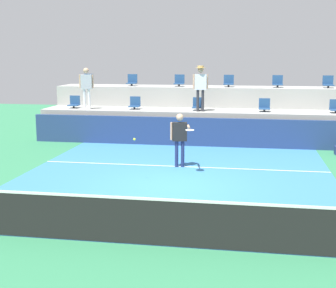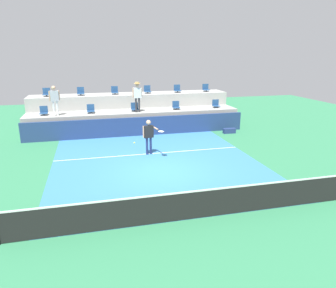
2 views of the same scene
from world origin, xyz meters
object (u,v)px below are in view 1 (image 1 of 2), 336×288
tennis_player (180,135)px  spectator_with_hat (200,83)px  stadium_chair_upper_left (132,81)px  stadium_chair_lower_left (135,104)px  stadium_chair_lower_right (264,106)px  spectator_in_white (86,84)px  stadium_chair_lower_center (198,105)px  tennis_ball (134,139)px  stadium_chair_lower_far_left (74,103)px  stadium_chair_upper_far_left (88,81)px  stadium_chair_upper_mid_left (179,81)px  stadium_chair_upper_far_right (328,83)px  stadium_chair_lower_far_right (336,107)px  stadium_chair_upper_mid_right (229,82)px  stadium_chair_upper_right (278,82)px

tennis_player → spectator_with_hat: (0.16, 4.51, 1.34)m
stadium_chair_upper_left → tennis_player: (3.17, -6.69, -1.29)m
stadium_chair_lower_left → spectator_with_hat: 2.95m
stadium_chair_lower_right → spectator_in_white: 7.30m
stadium_chair_lower_center → tennis_ball: (-1.01, -6.84, -0.27)m
stadium_chair_lower_left → tennis_player: size_ratio=0.31×
stadium_chair_lower_far_left → stadium_chair_upper_far_left: 1.99m
stadium_chair_upper_mid_left → stadium_chair_upper_far_right: same height
stadium_chair_lower_far_right → spectator_in_white: size_ratio=0.31×
stadium_chair_lower_left → spectator_in_white: spectator_in_white is taller
tennis_ball → stadium_chair_upper_mid_right: bearing=76.0°
stadium_chair_upper_mid_right → stadium_chair_lower_far_left: bearing=-164.4°
stadium_chair_lower_far_left → stadium_chair_upper_left: 2.89m
stadium_chair_lower_right → tennis_ball: 7.77m
stadium_chair_upper_right → stadium_chair_upper_far_right: (2.09, 0.00, 0.00)m
stadium_chair_upper_right → stadium_chair_lower_left: bearing=-163.0°
stadium_chair_upper_mid_right → spectator_in_white: size_ratio=0.31×
stadium_chair_upper_far_right → tennis_ball: (-6.33, -8.64, -1.12)m
stadium_chair_lower_right → stadium_chair_upper_mid_right: size_ratio=1.00×
tennis_player → spectator_in_white: spectator_in_white is taller
stadium_chair_lower_far_right → stadium_chair_lower_far_left: bearing=180.0°
stadium_chair_lower_right → stadium_chair_lower_far_right: 2.72m
stadium_chair_upper_right → tennis_ball: 9.69m
stadium_chair_upper_far_left → stadium_chair_upper_mid_left: bearing=0.0°
stadium_chair_lower_far_left → stadium_chair_upper_mid_right: stadium_chair_upper_mid_right is taller
tennis_player → tennis_ball: 2.19m
stadium_chair_upper_far_right → spectator_in_white: bearing=-167.6°
stadium_chair_lower_far_right → stadium_chair_upper_far_right: bearing=91.8°
stadium_chair_lower_far_right → stadium_chair_lower_left: bearing=180.0°
stadium_chair_upper_far_right → stadium_chair_lower_right: bearing=-145.9°
tennis_player → tennis_ball: size_ratio=24.77×
stadium_chair_lower_far_left → tennis_ball: size_ratio=7.65×
stadium_chair_upper_far_left → tennis_player: (5.23, -6.69, -1.29)m
stadium_chair_lower_center → stadium_chair_upper_right: bearing=29.1°
stadium_chair_lower_right → tennis_player: 5.60m
stadium_chair_upper_far_left → spectator_in_white: bearing=-72.9°
stadium_chair_upper_mid_right → tennis_ball: 8.97m
stadium_chair_upper_far_right → stadium_chair_lower_far_left: bearing=-170.4°
stadium_chair_lower_left → stadium_chair_upper_far_left: bearing=145.5°
stadium_chair_lower_left → stadium_chair_lower_right: 5.31m
stadium_chair_upper_far_left → stadium_chair_upper_left: 2.07m
stadium_chair_upper_right → spectator_with_hat: bearing=-144.9°
spectator_with_hat → stadium_chair_upper_far_right: bearing=22.8°
spectator_with_hat → tennis_ball: spectator_with_hat is taller
spectator_in_white → stadium_chair_lower_center: bearing=4.8°
stadium_chair_lower_center → tennis_player: 4.91m
stadium_chair_lower_center → stadium_chair_upper_right: (3.23, 1.80, 0.85)m
stadium_chair_lower_far_right → stadium_chair_lower_center: bearing=180.0°
stadium_chair_lower_far_right → stadium_chair_upper_far_left: 10.82m
stadium_chair_upper_mid_left → stadium_chair_lower_right: bearing=-26.0°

